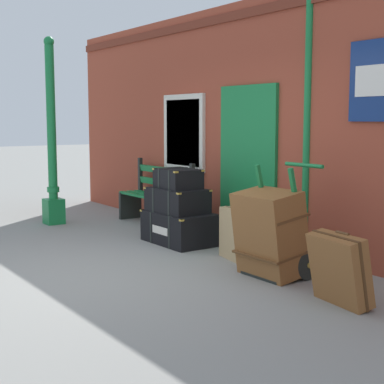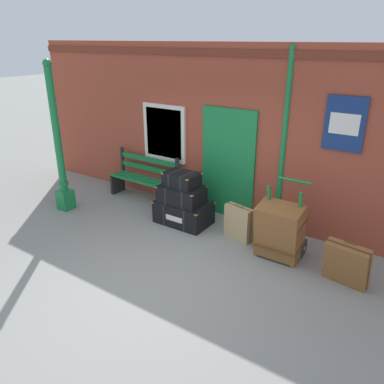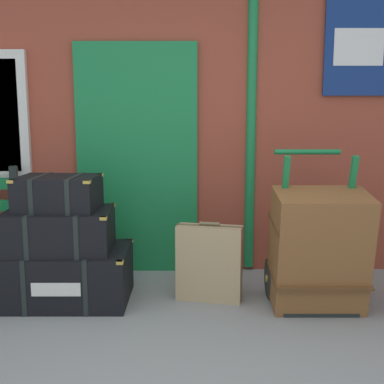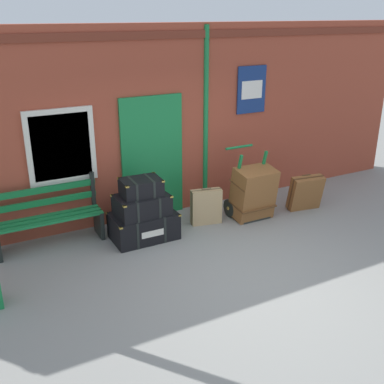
% 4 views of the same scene
% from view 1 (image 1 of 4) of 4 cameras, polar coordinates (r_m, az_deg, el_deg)
% --- Properties ---
extents(ground_plane, '(60.00, 60.00, 0.00)m').
position_cam_1_polar(ground_plane, '(6.41, -9.71, -7.96)').
color(ground_plane, gray).
extents(brick_facade, '(10.40, 0.35, 3.20)m').
position_cam_1_polar(brick_facade, '(7.68, 7.85, 6.62)').
color(brick_facade, '#9E422D').
rests_on(brick_facade, ground).
extents(lamp_post, '(0.28, 0.28, 2.92)m').
position_cam_1_polar(lamp_post, '(9.46, -13.46, 3.58)').
color(lamp_post, '#197A3D').
rests_on(lamp_post, ground).
extents(platform_bench, '(1.60, 0.43, 1.01)m').
position_cam_1_polar(platform_bench, '(9.21, -3.42, -0.46)').
color(platform_bench, '#197A3D').
rests_on(platform_bench, ground).
extents(steamer_trunk_base, '(1.01, 0.66, 0.43)m').
position_cam_1_polar(steamer_trunk_base, '(7.86, -1.19, -3.48)').
color(steamer_trunk_base, black).
rests_on(steamer_trunk_base, ground).
extents(steamer_trunk_middle, '(0.83, 0.58, 0.33)m').
position_cam_1_polar(steamer_trunk_middle, '(7.81, -1.44, -0.80)').
color(steamer_trunk_middle, black).
rests_on(steamer_trunk_middle, steamer_trunk_base).
extents(steamer_trunk_top, '(0.63, 0.48, 0.27)m').
position_cam_1_polar(steamer_trunk_top, '(7.78, -1.37, 1.32)').
color(steamer_trunk_top, black).
rests_on(steamer_trunk_top, steamer_trunk_middle).
extents(porters_trolley, '(0.71, 0.66, 1.18)m').
position_cam_1_polar(porters_trolley, '(6.35, 8.75, -5.57)').
color(porters_trolley, black).
rests_on(porters_trolley, ground).
extents(large_brown_trunk, '(0.70, 0.56, 0.93)m').
position_cam_1_polar(large_brown_trunk, '(6.19, 7.60, -4.02)').
color(large_brown_trunk, brown).
rests_on(large_brown_trunk, ground).
extents(suitcase_cream, '(0.64, 0.40, 0.66)m').
position_cam_1_polar(suitcase_cream, '(5.42, 14.18, -7.33)').
color(suitcase_cream, brown).
rests_on(suitcase_cream, ground).
extents(suitcase_umber, '(0.54, 0.27, 0.64)m').
position_cam_1_polar(suitcase_umber, '(6.95, 4.22, -4.13)').
color(suitcase_umber, tan).
rests_on(suitcase_umber, ground).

